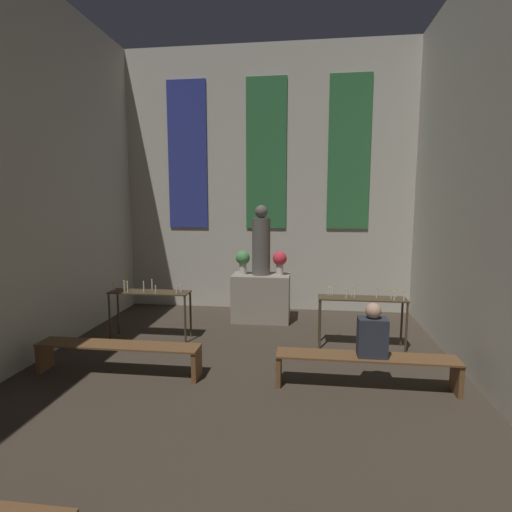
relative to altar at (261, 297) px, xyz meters
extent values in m
cube|color=beige|center=(0.00, 0.98, 2.33)|extent=(6.37, 0.12, 5.59)
cube|color=navy|center=(-1.72, 0.90, 2.89)|extent=(0.86, 0.03, 3.13)
cube|color=#33723F|center=(0.00, 0.90, 2.89)|extent=(0.86, 0.03, 3.13)
cube|color=#33723F|center=(1.72, 0.90, 2.89)|extent=(0.86, 0.03, 3.13)
cube|color=gray|center=(0.00, 0.00, 0.00)|extent=(1.12, 0.65, 0.93)
cylinder|color=#5B5651|center=(0.00, 0.00, 1.02)|extent=(0.35, 0.35, 1.11)
sphere|color=#5B5651|center=(0.00, 0.00, 1.70)|extent=(0.25, 0.25, 0.25)
cylinder|color=beige|center=(-0.36, 0.00, 0.58)|extent=(0.14, 0.14, 0.23)
sphere|color=#4C9351|center=(-0.36, 0.00, 0.79)|extent=(0.28, 0.28, 0.28)
cylinder|color=beige|center=(0.36, 0.00, 0.58)|extent=(0.14, 0.14, 0.23)
sphere|color=#DB3342|center=(0.36, 0.00, 0.79)|extent=(0.28, 0.28, 0.28)
cube|color=#473823|center=(-1.78, -1.28, 0.35)|extent=(1.39, 0.37, 0.02)
cylinder|color=#473823|center=(-2.44, -1.44, -0.06)|extent=(0.04, 0.04, 0.81)
cylinder|color=#473823|center=(-1.11, -1.44, -0.06)|extent=(0.04, 0.04, 0.81)
cylinder|color=#473823|center=(-2.44, -1.12, -0.06)|extent=(0.04, 0.04, 0.81)
cylinder|color=#473823|center=(-1.11, -1.12, -0.06)|extent=(0.04, 0.04, 0.81)
cylinder|color=silver|center=(-2.29, -1.15, 0.42)|extent=(0.02, 0.02, 0.13)
sphere|color=#F9CC4C|center=(-2.29, -1.15, 0.50)|extent=(0.02, 0.02, 0.02)
cylinder|color=silver|center=(-2.43, -1.23, 0.42)|extent=(0.02, 0.02, 0.12)
sphere|color=#F9CC4C|center=(-2.43, -1.23, 0.49)|extent=(0.02, 0.02, 0.02)
cylinder|color=silver|center=(-1.23, -1.25, 0.42)|extent=(0.02, 0.02, 0.12)
sphere|color=#F9CC4C|center=(-1.23, -1.25, 0.49)|extent=(0.02, 0.02, 0.02)
cylinder|color=silver|center=(-2.19, -1.33, 0.44)|extent=(0.02, 0.02, 0.16)
sphere|color=#F9CC4C|center=(-2.19, -1.33, 0.53)|extent=(0.02, 0.02, 0.02)
cylinder|color=silver|center=(-2.20, -1.36, 0.45)|extent=(0.02, 0.02, 0.18)
sphere|color=#F9CC4C|center=(-2.20, -1.36, 0.55)|extent=(0.02, 0.02, 0.02)
cylinder|color=silver|center=(-1.86, -1.33, 0.45)|extent=(0.02, 0.02, 0.17)
sphere|color=#F9CC4C|center=(-1.86, -1.33, 0.54)|extent=(0.02, 0.02, 0.02)
cylinder|color=silver|center=(-2.42, -1.31, 0.41)|extent=(0.02, 0.02, 0.11)
sphere|color=#F9CC4C|center=(-2.42, -1.31, 0.48)|extent=(0.02, 0.02, 0.02)
cylinder|color=silver|center=(-1.78, -1.15, 0.44)|extent=(0.02, 0.02, 0.17)
sphere|color=#F9CC4C|center=(-1.78, -1.15, 0.54)|extent=(0.02, 0.02, 0.02)
cylinder|color=silver|center=(-1.62, -1.40, 0.42)|extent=(0.02, 0.02, 0.11)
sphere|color=#F9CC4C|center=(-1.62, -1.40, 0.48)|extent=(0.02, 0.02, 0.02)
cylinder|color=silver|center=(-2.12, -1.39, 0.45)|extent=(0.02, 0.02, 0.17)
sphere|color=#F9CC4C|center=(-2.12, -1.39, 0.54)|extent=(0.02, 0.02, 0.02)
cylinder|color=silver|center=(-1.26, -1.38, 0.42)|extent=(0.02, 0.02, 0.11)
sphere|color=#F9CC4C|center=(-1.26, -1.38, 0.48)|extent=(0.02, 0.02, 0.02)
cube|color=#473823|center=(1.78, -1.28, 0.35)|extent=(1.39, 0.37, 0.02)
cylinder|color=#473823|center=(1.11, -1.44, -0.06)|extent=(0.04, 0.04, 0.81)
cylinder|color=#473823|center=(2.44, -1.44, -0.06)|extent=(0.04, 0.04, 0.81)
cylinder|color=#473823|center=(1.11, -1.12, -0.06)|extent=(0.04, 0.04, 0.81)
cylinder|color=#473823|center=(2.44, -1.12, -0.06)|extent=(0.04, 0.04, 0.81)
cylinder|color=silver|center=(2.22, -1.31, 0.43)|extent=(0.02, 0.02, 0.14)
sphere|color=#F9CC4C|center=(2.22, -1.31, 0.51)|extent=(0.02, 0.02, 0.02)
cylinder|color=silver|center=(1.28, -1.14, 0.42)|extent=(0.02, 0.02, 0.11)
sphere|color=#F9CC4C|center=(1.28, -1.14, 0.48)|extent=(0.02, 0.02, 0.02)
cylinder|color=silver|center=(2.33, -1.13, 0.41)|extent=(0.02, 0.02, 0.10)
sphere|color=#F9CC4C|center=(2.33, -1.13, 0.47)|extent=(0.02, 0.02, 0.02)
cylinder|color=silver|center=(1.66, -1.26, 0.41)|extent=(0.02, 0.02, 0.09)
sphere|color=#F9CC4C|center=(1.66, -1.26, 0.46)|extent=(0.02, 0.02, 0.02)
cylinder|color=silver|center=(1.52, -1.33, 0.43)|extent=(0.02, 0.02, 0.14)
sphere|color=#F9CC4C|center=(1.52, -1.33, 0.51)|extent=(0.02, 0.02, 0.02)
cylinder|color=silver|center=(1.25, -1.16, 0.42)|extent=(0.02, 0.02, 0.13)
sphere|color=#F9CC4C|center=(1.25, -1.16, 0.50)|extent=(0.02, 0.02, 0.02)
cylinder|color=silver|center=(2.39, -1.40, 0.43)|extent=(0.02, 0.02, 0.14)
sphere|color=#F9CC4C|center=(2.39, -1.40, 0.51)|extent=(0.02, 0.02, 0.02)
cylinder|color=silver|center=(2.25, -1.39, 0.42)|extent=(0.02, 0.02, 0.12)
sphere|color=#F9CC4C|center=(2.25, -1.39, 0.49)|extent=(0.02, 0.02, 0.02)
cylinder|color=silver|center=(1.62, -1.21, 0.44)|extent=(0.02, 0.02, 0.16)
sphere|color=#F9CC4C|center=(1.62, -1.21, 0.53)|extent=(0.02, 0.02, 0.02)
cylinder|color=silver|center=(1.32, -1.13, 0.44)|extent=(0.02, 0.02, 0.16)
sphere|color=#F9CC4C|center=(1.32, -1.13, 0.54)|extent=(0.02, 0.02, 0.02)
cylinder|color=silver|center=(2.01, -1.26, 0.43)|extent=(0.02, 0.02, 0.15)
sphere|color=#F9CC4C|center=(2.01, -1.26, 0.52)|extent=(0.02, 0.02, 0.02)
cube|color=brown|center=(-1.65, -2.75, -0.05)|extent=(2.25, 0.36, 0.03)
cube|color=brown|center=(-2.74, -2.75, -0.26)|extent=(0.06, 0.32, 0.40)
cube|color=brown|center=(-0.55, -2.75, -0.26)|extent=(0.06, 0.32, 0.40)
cube|color=brown|center=(1.65, -2.75, -0.05)|extent=(2.25, 0.36, 0.03)
cube|color=brown|center=(0.55, -2.75, -0.26)|extent=(0.06, 0.32, 0.40)
cube|color=brown|center=(2.74, -2.75, -0.26)|extent=(0.06, 0.32, 0.40)
cube|color=#282D38|center=(1.71, -2.75, 0.21)|extent=(0.36, 0.24, 0.49)
sphere|color=tan|center=(1.71, -2.75, 0.55)|extent=(0.20, 0.20, 0.20)
camera|label=1|loc=(0.88, -7.68, 1.88)|focal=28.00mm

